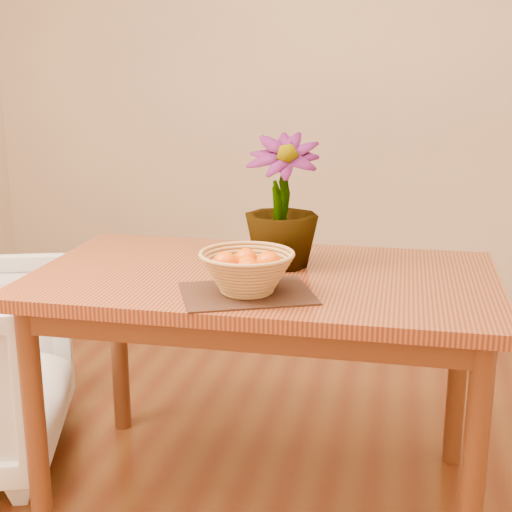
# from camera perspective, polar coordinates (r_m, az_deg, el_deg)

# --- Properties ---
(wall_back) EXTENTS (4.00, 0.02, 2.70)m
(wall_back) POSITION_cam_1_polar(r_m,az_deg,el_deg) (4.01, 6.22, 14.65)
(wall_back) COLOR #F8DFBD
(wall_back) RESTS_ON floor
(table) EXTENTS (1.40, 0.80, 0.75)m
(table) POSITION_cam_1_polar(r_m,az_deg,el_deg) (2.19, 0.59, -3.58)
(table) COLOR brown
(table) RESTS_ON floor
(placemat) EXTENTS (0.43, 0.38, 0.01)m
(placemat) POSITION_cam_1_polar(r_m,az_deg,el_deg) (1.97, -0.72, -3.00)
(placemat) COLOR #361D13
(placemat) RESTS_ON table
(wicker_basket) EXTENTS (0.26, 0.26, 0.11)m
(wicker_basket) POSITION_cam_1_polar(r_m,az_deg,el_deg) (1.95, -0.73, -1.45)
(wicker_basket) COLOR #B6814C
(wicker_basket) RESTS_ON placemat
(orange_pile) EXTENTS (0.19, 0.18, 0.07)m
(orange_pile) POSITION_cam_1_polar(r_m,az_deg,el_deg) (1.94, -0.73, -0.72)
(orange_pile) COLOR #E55403
(orange_pile) RESTS_ON wicker_basket
(potted_plant) EXTENTS (0.25, 0.25, 0.41)m
(potted_plant) POSITION_cam_1_polar(r_m,az_deg,el_deg) (2.20, 2.06, 4.38)
(potted_plant) COLOR #1C4012
(potted_plant) RESTS_ON table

